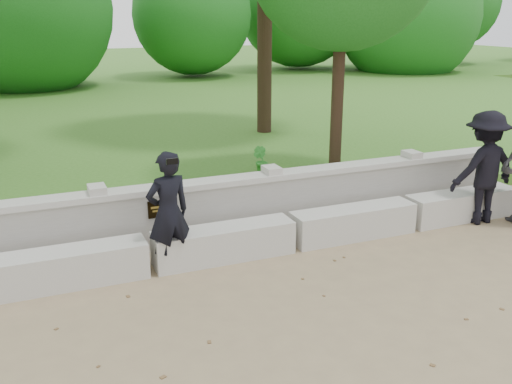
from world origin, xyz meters
TOP-DOWN VIEW (x-y plane):
  - ground at (0.00, 0.00)m, footprint 80.00×80.00m
  - lawn at (0.00, 14.00)m, footprint 40.00×22.00m
  - concrete_bench at (0.00, 1.90)m, footprint 11.90×0.45m
  - parapet_wall at (0.00, 2.60)m, footprint 12.50×0.35m
  - man_main at (0.24, 1.80)m, footprint 0.64×0.58m
  - visitor_mid at (5.16, 1.69)m, footprint 1.14×0.67m
  - shrub_b at (2.75, 4.78)m, footprint 0.34×0.36m

SIDE VIEW (x-z plane):
  - ground at x=0.00m, z-range 0.00..0.00m
  - lawn at x=0.00m, z-range 0.00..0.25m
  - concrete_bench at x=0.00m, z-range 0.00..0.45m
  - parapet_wall at x=0.00m, z-range 0.01..0.91m
  - shrub_b at x=2.75m, z-range 0.25..0.77m
  - man_main at x=0.24m, z-range 0.00..1.57m
  - visitor_mid at x=5.16m, z-range 0.00..1.76m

